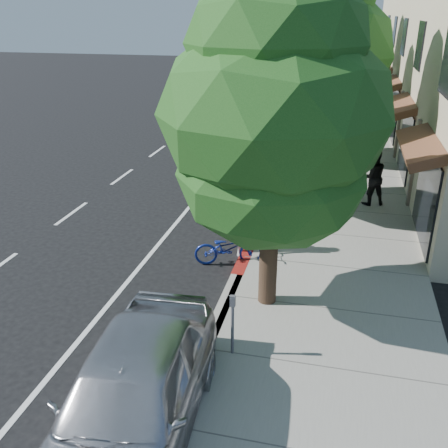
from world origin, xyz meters
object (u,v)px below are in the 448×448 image
(cyclist, at_px, (244,220))
(dark_sedan, at_px, (250,144))
(street_tree_5, at_px, (333,37))
(near_car_a, at_px, (131,397))
(street_tree_2, at_px, (316,55))
(street_tree_4, at_px, (330,35))
(street_tree_1, at_px, (304,58))
(silver_suv, at_px, (266,153))
(pedestrian, at_px, (372,177))
(street_tree_0, at_px, (274,118))
(dark_suv_far, at_px, (299,95))
(white_pickup, at_px, (270,105))
(street_tree_3, at_px, (325,33))
(bicycle, at_px, (228,248))

(cyclist, relative_size, dark_sedan, 0.41)
(street_tree_5, relative_size, near_car_a, 1.48)
(street_tree_2, xyz_separation_m, street_tree_4, (-0.00, 12.00, 0.25))
(street_tree_1, bearing_deg, silver_suv, 112.30)
(street_tree_4, height_order, silver_suv, street_tree_4)
(near_car_a, bearing_deg, street_tree_1, 78.17)
(street_tree_5, bearing_deg, pedestrian, -84.08)
(pedestrian, bearing_deg, cyclist, 32.60)
(street_tree_1, height_order, street_tree_4, street_tree_1)
(street_tree_0, bearing_deg, near_car_a, -108.22)
(dark_sedan, height_order, pedestrian, pedestrian)
(pedestrian, bearing_deg, dark_suv_far, -96.09)
(white_pickup, bearing_deg, cyclist, -80.84)
(street_tree_5, xyz_separation_m, near_car_a, (-1.40, -34.25, -3.46))
(cyclist, distance_m, dark_suv_far, 22.35)
(street_tree_0, xyz_separation_m, street_tree_5, (-0.00, 30.00, 0.06))
(street_tree_1, xyz_separation_m, white_pickup, (-3.07, 14.65, -3.97))
(street_tree_5, relative_size, white_pickup, 1.22)
(street_tree_3, xyz_separation_m, dark_sedan, (-2.53, -6.66, -4.25))
(bicycle, relative_size, dark_sedan, 0.37)
(cyclist, bearing_deg, dark_suv_far, 16.40)
(street_tree_4, xyz_separation_m, cyclist, (-1.02, -21.54, -3.72))
(street_tree_4, height_order, cyclist, street_tree_4)
(cyclist, bearing_deg, dark_sedan, 24.28)
(street_tree_0, distance_m, dark_suv_far, 25.09)
(dark_sedan, distance_m, near_car_a, 15.64)
(street_tree_2, height_order, pedestrian, street_tree_2)
(cyclist, distance_m, silver_suv, 7.56)
(silver_suv, bearing_deg, street_tree_4, 78.74)
(bicycle, distance_m, dark_suv_far, 23.03)
(street_tree_0, distance_m, bicycle, 4.37)
(dark_sedan, bearing_deg, street_tree_1, -64.05)
(street_tree_2, bearing_deg, silver_suv, -129.36)
(cyclist, bearing_deg, bicycle, 172.51)
(street_tree_1, distance_m, white_pickup, 15.49)
(street_tree_3, bearing_deg, street_tree_0, -90.00)
(near_car_a, bearing_deg, street_tree_3, 82.34)
(dark_suv_far, bearing_deg, street_tree_1, -90.63)
(street_tree_5, bearing_deg, street_tree_1, -90.00)
(silver_suv, xyz_separation_m, white_pickup, (-1.43, 10.65, 0.07))
(white_pickup, bearing_deg, near_car_a, -83.44)
(street_tree_1, xyz_separation_m, cyclist, (-1.02, -3.54, -3.86))
(silver_suv, bearing_deg, cyclist, -89.87)
(street_tree_3, height_order, bicycle, street_tree_3)
(white_pickup, bearing_deg, street_tree_5, 74.52)
(silver_suv, height_order, pedestrian, pedestrian)
(dark_sedan, relative_size, pedestrian, 2.53)
(bicycle, relative_size, near_car_a, 0.36)
(silver_suv, distance_m, near_car_a, 14.26)
(pedestrian, bearing_deg, street_tree_3, -96.86)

